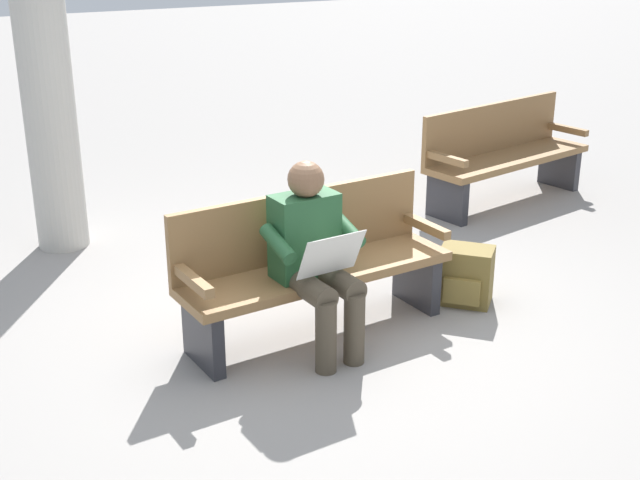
# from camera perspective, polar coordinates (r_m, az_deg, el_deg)

# --- Properties ---
(ground_plane) EXTENTS (40.00, 40.00, 0.00)m
(ground_plane) POSITION_cam_1_polar(r_m,az_deg,el_deg) (5.55, -0.17, -6.17)
(ground_plane) COLOR gray
(bench_near) EXTENTS (1.83, 0.63, 0.90)m
(bench_near) POSITION_cam_1_polar(r_m,az_deg,el_deg) (5.41, -0.57, -1.55)
(bench_near) COLOR olive
(bench_near) RESTS_ON ground
(person_seated) EXTENTS (0.59, 0.60, 1.18)m
(person_seated) POSITION_cam_1_polar(r_m,az_deg,el_deg) (5.11, -0.38, -0.92)
(person_seated) COLOR #23512D
(person_seated) RESTS_ON ground
(backpack) EXTENTS (0.43, 0.43, 0.40)m
(backpack) POSITION_cam_1_polar(r_m,az_deg,el_deg) (5.97, 9.69, -2.38)
(backpack) COLOR brown
(backpack) RESTS_ON ground
(bench_far) EXTENTS (1.86, 0.83, 0.90)m
(bench_far) POSITION_cam_1_polar(r_m,az_deg,el_deg) (8.12, 12.08, 5.70)
(bench_far) COLOR olive
(bench_far) RESTS_ON ground
(support_pillar) EXTENTS (0.40, 0.40, 3.20)m
(support_pillar) POSITION_cam_1_polar(r_m,az_deg,el_deg) (6.89, -18.05, 12.21)
(support_pillar) COLOR #B2AFA8
(support_pillar) RESTS_ON ground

